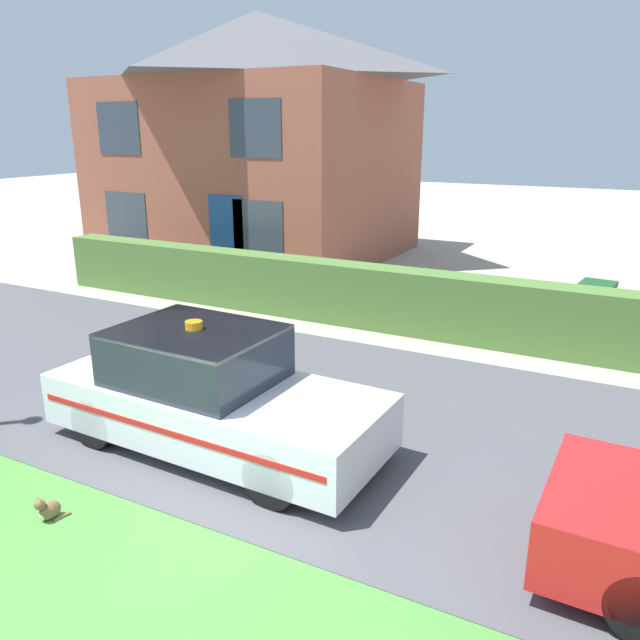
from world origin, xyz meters
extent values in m
plane|color=#A89E8E|center=(0.00, 0.00, 0.00)|extent=(80.00, 80.00, 0.00)
cube|color=#4C4C51|center=(0.00, 3.61, 0.01)|extent=(28.00, 5.56, 0.01)
cube|color=#478438|center=(0.00, -0.49, 0.00)|extent=(28.00, 2.64, 0.01)
cube|color=#4C7233|center=(-0.93, 7.40, 0.59)|extent=(15.64, 0.61, 1.18)
cylinder|color=black|center=(0.31, 1.45, 0.32)|extent=(0.62, 0.22, 0.61)
cylinder|color=black|center=(0.35, 2.87, 0.32)|extent=(0.62, 0.22, 0.61)
cylinder|color=black|center=(-2.20, 1.52, 0.32)|extent=(0.62, 0.22, 0.61)
cylinder|color=black|center=(-2.16, 2.94, 0.32)|extent=(0.62, 0.22, 0.61)
cube|color=silver|center=(-0.93, 2.19, 0.49)|extent=(4.10, 1.74, 0.63)
cube|color=#232833|center=(-1.19, 2.20, 1.12)|extent=(1.86, 1.51, 0.62)
cube|color=silver|center=(-1.19, 2.20, 1.41)|extent=(1.86, 1.51, 0.04)
cube|color=red|center=(-0.95, 1.38, 0.54)|extent=(3.85, 0.12, 0.07)
cube|color=red|center=(-0.90, 3.01, 0.54)|extent=(3.85, 0.12, 0.07)
cylinder|color=orange|center=(-1.19, 2.20, 1.48)|extent=(0.20, 0.20, 0.10)
ellipsoid|color=brown|center=(-1.50, 0.26, 0.09)|extent=(0.18, 0.24, 0.18)
ellipsoid|color=white|center=(-1.52, 0.18, 0.08)|extent=(0.09, 0.07, 0.10)
sphere|color=brown|center=(-1.52, 0.17, 0.20)|extent=(0.11, 0.11, 0.11)
cone|color=brown|center=(-1.55, 0.18, 0.25)|extent=(0.04, 0.04, 0.04)
cone|color=brown|center=(-1.49, 0.16, 0.25)|extent=(0.04, 0.04, 0.04)
cylinder|color=brown|center=(-1.41, 0.31, 0.02)|extent=(0.07, 0.18, 0.03)
cube|color=#93513D|center=(-7.00, 12.61, 2.46)|extent=(7.60, 6.72, 4.91)
pyramid|color=#56565B|center=(-7.00, 12.61, 5.82)|extent=(7.98, 7.06, 1.81)
cube|color=navy|center=(-5.83, 9.24, 1.05)|extent=(1.00, 0.02, 2.10)
cube|color=#333D47|center=(-9.09, 9.24, 1.38)|extent=(1.40, 0.02, 1.30)
cube|color=#333D47|center=(-4.91, 9.24, 1.38)|extent=(1.40, 0.02, 1.30)
cube|color=#333D47|center=(-9.09, 9.24, 3.64)|extent=(1.40, 0.02, 1.30)
cube|color=#333D47|center=(-4.91, 9.24, 3.64)|extent=(1.40, 0.02, 1.30)
cube|color=#23662D|center=(2.65, 8.30, 0.50)|extent=(0.61, 0.73, 1.00)
cube|color=#184720|center=(2.65, 8.30, 1.05)|extent=(0.64, 0.77, 0.10)
camera|label=1|loc=(3.26, -3.17, 3.65)|focal=35.00mm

